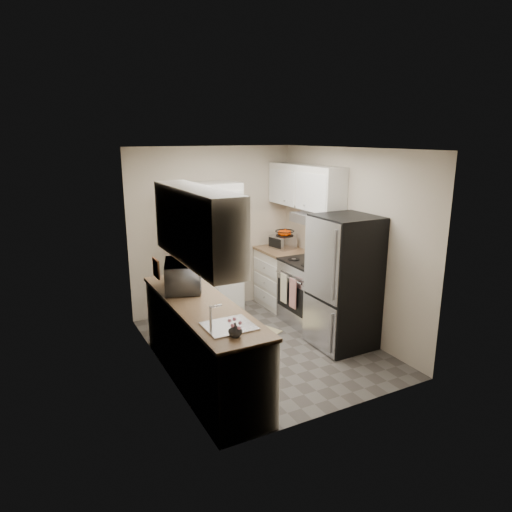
{
  "coord_description": "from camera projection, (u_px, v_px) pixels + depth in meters",
  "views": [
    {
      "loc": [
        -2.59,
        -4.75,
        2.64
      ],
      "look_at": [
        -0.02,
        0.15,
        1.18
      ],
      "focal_mm": 32.0,
      "sensor_mm": 36.0,
      "label": 1
    }
  ],
  "objects": [
    {
      "name": "base_cabinet_left",
      "position": [
        202.0,
        344.0,
        4.98
      ],
      "size": [
        0.6,
        2.3,
        0.88
      ],
      "primitive_type": "cube",
      "color": "silver",
      "rests_on": "ground"
    },
    {
      "name": "electric_range",
      "position": [
        310.0,
        291.0,
        6.55
      ],
      "size": [
        0.71,
        0.78,
        1.13
      ],
      "color": "#B7B7BC",
      "rests_on": "ground"
    },
    {
      "name": "refrigerator",
      "position": [
        344.0,
        282.0,
        5.76
      ],
      "size": [
        0.7,
        0.72,
        1.7
      ],
      "primitive_type": "cube",
      "color": "#B7B7BC",
      "rests_on": "ground"
    },
    {
      "name": "ground",
      "position": [
        263.0,
        346.0,
        5.9
      ],
      "size": [
        3.2,
        3.2,
        0.0
      ],
      "primitive_type": "plane",
      "color": "#56514C",
      "rests_on": "ground"
    },
    {
      "name": "kitchen_mat",
      "position": [
        253.0,
        330.0,
        6.4
      ],
      "size": [
        0.68,
        0.82,
        0.01
      ],
      "primitive_type": "cube",
      "rotation": [
        0.0,
        0.0,
        0.41
      ],
      "color": "#C9B983",
      "rests_on": "ground"
    },
    {
      "name": "fruit_basket",
      "position": [
        285.0,
        232.0,
        7.13
      ],
      "size": [
        0.33,
        0.33,
        0.13
      ],
      "primitive_type": null,
      "rotation": [
        0.0,
        0.0,
        0.13
      ],
      "color": "#EA3F00",
      "rests_on": "toaster_oven"
    },
    {
      "name": "flower_vase",
      "position": [
        235.0,
        330.0,
        4.02
      ],
      "size": [
        0.14,
        0.14,
        0.13
      ],
      "primitive_type": "imported",
      "rotation": [
        0.0,
        0.0,
        -0.14
      ],
      "color": "white",
      "rests_on": "countertop_left"
    },
    {
      "name": "toaster_oven",
      "position": [
        283.0,
        242.0,
        7.17
      ],
      "size": [
        0.35,
        0.41,
        0.21
      ],
      "primitive_type": "cube",
      "rotation": [
        0.0,
        0.0,
        0.21
      ],
      "color": "#A8A8AC",
      "rests_on": "countertop_right"
    },
    {
      "name": "wine_bottle",
      "position": [
        174.0,
        266.0,
        5.6
      ],
      "size": [
        0.09,
        0.09,
        0.34
      ],
      "primitive_type": "cylinder",
      "color": "black",
      "rests_on": "countertop_left"
    },
    {
      "name": "microwave",
      "position": [
        183.0,
        276.0,
        5.24
      ],
      "size": [
        0.57,
        0.69,
        0.33
      ],
      "primitive_type": "imported",
      "rotation": [
        0.0,
        0.0,
        1.25
      ],
      "color": "silver",
      "rests_on": "countertop_left"
    },
    {
      "name": "countertop_right",
      "position": [
        282.0,
        251.0,
        7.14
      ],
      "size": [
        0.63,
        0.83,
        0.04
      ],
      "primitive_type": "cube",
      "color": "#846647",
      "rests_on": "base_cabinet_right"
    },
    {
      "name": "pantry_cabinet",
      "position": [
        208.0,
        251.0,
        6.68
      ],
      "size": [
        0.9,
        0.55,
        2.0
      ],
      "primitive_type": "cube",
      "color": "silver",
      "rests_on": "ground"
    },
    {
      "name": "room_shell",
      "position": [
        263.0,
        223.0,
        5.47
      ],
      "size": [
        2.64,
        3.24,
        2.52
      ],
      "color": "beige",
      "rests_on": "ground"
    },
    {
      "name": "cutting_board",
      "position": [
        183.0,
        265.0,
        5.76
      ],
      "size": [
        0.05,
        0.23,
        0.29
      ],
      "primitive_type": "cube",
      "rotation": [
        0.0,
        0.0,
        0.15
      ],
      "color": "#3D8132",
      "rests_on": "countertop_left"
    },
    {
      "name": "base_cabinet_right",
      "position": [
        282.0,
        279.0,
        7.25
      ],
      "size": [
        0.6,
        0.8,
        0.88
      ],
      "primitive_type": "cube",
      "color": "silver",
      "rests_on": "ground"
    },
    {
      "name": "countertop_left",
      "position": [
        201.0,
        304.0,
        4.86
      ],
      "size": [
        0.63,
        2.33,
        0.04
      ],
      "primitive_type": "cube",
      "color": "#846647",
      "rests_on": "base_cabinet_left"
    }
  ]
}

